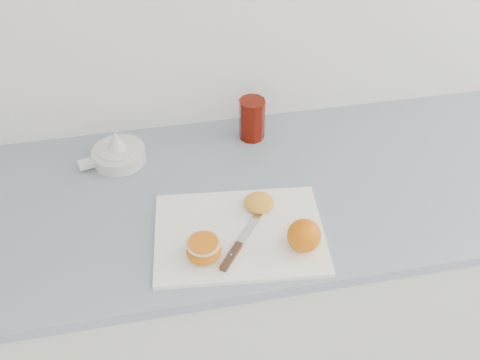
# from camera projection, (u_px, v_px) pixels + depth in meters

# --- Properties ---
(counter) EXTENTS (2.54, 0.64, 0.89)m
(counter) POSITION_uv_depth(u_px,v_px,m) (226.00, 296.00, 1.64)
(counter) COLOR beige
(counter) RESTS_ON ground
(cutting_board) EXTENTS (0.41, 0.31, 0.01)m
(cutting_board) POSITION_uv_depth(u_px,v_px,m) (239.00, 234.00, 1.22)
(cutting_board) COLOR white
(cutting_board) RESTS_ON counter
(whole_orange) EXTENTS (0.07, 0.07, 0.07)m
(whole_orange) POSITION_uv_depth(u_px,v_px,m) (304.00, 236.00, 1.16)
(whole_orange) COLOR orange
(whole_orange) RESTS_ON cutting_board
(half_orange) EXTENTS (0.08, 0.08, 0.05)m
(half_orange) POSITION_uv_depth(u_px,v_px,m) (204.00, 249.00, 1.15)
(half_orange) COLOR orange
(half_orange) RESTS_ON cutting_board
(squeezed_shell) EXTENTS (0.07, 0.07, 0.03)m
(squeezed_shell) POSITION_uv_depth(u_px,v_px,m) (259.00, 202.00, 1.27)
(squeezed_shell) COLOR orange
(squeezed_shell) RESTS_ON cutting_board
(paring_knife) EXTENTS (0.13, 0.16, 0.01)m
(paring_knife) POSITION_uv_depth(u_px,v_px,m) (235.00, 251.00, 1.17)
(paring_knife) COLOR #452815
(paring_knife) RESTS_ON cutting_board
(citrus_juicer) EXTENTS (0.18, 0.14, 0.09)m
(citrus_juicer) POSITION_uv_depth(u_px,v_px,m) (118.00, 153.00, 1.41)
(citrus_juicer) COLOR white
(citrus_juicer) RESTS_ON counter
(red_tumbler) EXTENTS (0.07, 0.07, 0.12)m
(red_tumbler) POSITION_uv_depth(u_px,v_px,m) (252.00, 120.00, 1.47)
(red_tumbler) COLOR #5D0C02
(red_tumbler) RESTS_ON counter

